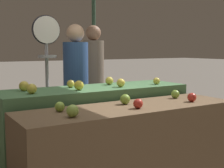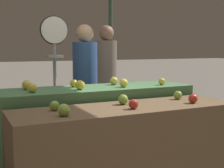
% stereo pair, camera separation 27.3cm
% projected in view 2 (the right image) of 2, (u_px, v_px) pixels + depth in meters
% --- Properties ---
extents(display_counter_front, '(1.85, 0.55, 0.89)m').
position_uv_depth(display_counter_front, '(128.00, 161.00, 2.54)').
color(display_counter_front, brown).
rests_on(display_counter_front, ground_plane).
extents(display_counter_back, '(1.85, 0.55, 0.98)m').
position_uv_depth(display_counter_back, '(99.00, 136.00, 3.07)').
color(display_counter_back, '#4C7A4C').
rests_on(display_counter_back, ground_plane).
extents(apple_front_0, '(0.09, 0.09, 0.09)m').
position_uv_depth(apple_front_0, '(64.00, 110.00, 2.13)').
color(apple_front_0, '#8EB247').
rests_on(apple_front_0, display_counter_front).
extents(apple_front_1, '(0.08, 0.08, 0.08)m').
position_uv_depth(apple_front_1, '(133.00, 104.00, 2.38)').
color(apple_front_1, '#B72D23').
rests_on(apple_front_1, display_counter_front).
extents(apple_front_2, '(0.08, 0.08, 0.08)m').
position_uv_depth(apple_front_2, '(193.00, 99.00, 2.63)').
color(apple_front_2, '#B72D23').
rests_on(apple_front_2, display_counter_front).
extents(apple_front_3, '(0.07, 0.07, 0.07)m').
position_uv_depth(apple_front_3, '(55.00, 106.00, 2.32)').
color(apple_front_3, '#84AD3D').
rests_on(apple_front_3, display_counter_front).
extents(apple_front_4, '(0.08, 0.08, 0.08)m').
position_uv_depth(apple_front_4, '(123.00, 99.00, 2.57)').
color(apple_front_4, '#7AA338').
rests_on(apple_front_4, display_counter_front).
extents(apple_front_5, '(0.08, 0.08, 0.08)m').
position_uv_depth(apple_front_5, '(178.00, 95.00, 2.83)').
color(apple_front_5, '#7AA338').
rests_on(apple_front_5, display_counter_front).
extents(apple_back_0, '(0.08, 0.08, 0.08)m').
position_uv_depth(apple_back_0, '(32.00, 88.00, 2.63)').
color(apple_back_0, gold).
rests_on(apple_back_0, display_counter_back).
extents(apple_back_1, '(0.09, 0.09, 0.09)m').
position_uv_depth(apple_back_1, '(80.00, 85.00, 2.82)').
color(apple_back_1, gold).
rests_on(apple_back_1, display_counter_back).
extents(apple_back_2, '(0.08, 0.08, 0.08)m').
position_uv_depth(apple_back_2, '(124.00, 83.00, 3.00)').
color(apple_back_2, yellow).
rests_on(apple_back_2, display_counter_back).
extents(apple_back_3, '(0.07, 0.07, 0.07)m').
position_uv_depth(apple_back_3, '(162.00, 81.00, 3.19)').
color(apple_back_3, gold).
rests_on(apple_back_3, display_counter_back).
extents(apple_back_4, '(0.09, 0.09, 0.09)m').
position_uv_depth(apple_back_4, '(27.00, 85.00, 2.81)').
color(apple_back_4, gold).
rests_on(apple_back_4, display_counter_back).
extents(apple_back_5, '(0.07, 0.07, 0.07)m').
position_uv_depth(apple_back_5, '(74.00, 83.00, 3.01)').
color(apple_back_5, gold).
rests_on(apple_back_5, display_counter_back).
extents(apple_back_6, '(0.08, 0.08, 0.08)m').
position_uv_depth(apple_back_6, '(114.00, 81.00, 3.20)').
color(apple_back_6, gold).
rests_on(apple_back_6, display_counter_back).
extents(produce_scale, '(0.32, 0.20, 1.71)m').
position_uv_depth(produce_scale, '(55.00, 57.00, 3.46)').
color(produce_scale, '#99999E').
rests_on(produce_scale, ground_plane).
extents(person_vendor_at_scale, '(0.39, 0.39, 1.64)m').
position_uv_depth(person_vendor_at_scale, '(85.00, 80.00, 3.85)').
color(person_vendor_at_scale, '#2D2D38').
rests_on(person_vendor_at_scale, ground_plane).
extents(person_customer_right, '(0.33, 0.33, 1.69)m').
position_uv_depth(person_customer_right, '(106.00, 73.00, 4.61)').
color(person_customer_right, '#2D2D38').
rests_on(person_customer_right, ground_plane).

